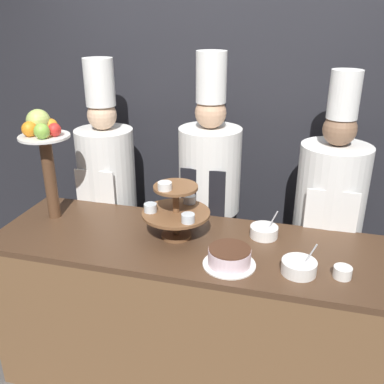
{
  "coord_description": "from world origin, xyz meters",
  "views": [
    {
      "loc": [
        0.55,
        -1.61,
        2.1
      ],
      "look_at": [
        0.0,
        0.45,
        1.21
      ],
      "focal_mm": 40.0,
      "sensor_mm": 36.0,
      "label": 1
    }
  ],
  "objects": [
    {
      "name": "wall_back",
      "position": [
        0.0,
        1.27,
        1.4
      ],
      "size": [
        10.0,
        0.06,
        2.8
      ],
      "color": "#232328",
      "rests_on": "ground_plane"
    },
    {
      "name": "cup_white",
      "position": [
        0.79,
        0.21,
        0.98
      ],
      "size": [
        0.09,
        0.09,
        0.05
      ],
      "color": "white",
      "rests_on": "buffet_counter"
    },
    {
      "name": "buffet_counter",
      "position": [
        0.0,
        0.35,
        0.48
      ],
      "size": [
        2.15,
        0.69,
        0.96
      ],
      "color": "brown",
      "rests_on": "ground_plane"
    },
    {
      "name": "cake_round",
      "position": [
        0.26,
        0.17,
        1.0
      ],
      "size": [
        0.26,
        0.26,
        0.09
      ],
      "color": "white",
      "rests_on": "buffet_counter"
    },
    {
      "name": "chef_center_right",
      "position": [
        0.75,
        0.88,
        0.97
      ],
      "size": [
        0.41,
        0.41,
        1.82
      ],
      "color": "#28282D",
      "rests_on": "ground_plane"
    },
    {
      "name": "chef_center_left",
      "position": [
        -0.0,
        0.88,
        1.02
      ],
      "size": [
        0.39,
        0.39,
        1.9
      ],
      "color": "black",
      "rests_on": "ground_plane"
    },
    {
      "name": "tiered_stand",
      "position": [
        -0.08,
        0.38,
        1.13
      ],
      "size": [
        0.37,
        0.37,
        0.34
      ],
      "color": "brown",
      "rests_on": "buffet_counter"
    },
    {
      "name": "chef_left",
      "position": [
        -0.72,
        0.88,
        0.98
      ],
      "size": [
        0.38,
        0.38,
        1.84
      ],
      "color": "black",
      "rests_on": "ground_plane"
    },
    {
      "name": "serving_bowl_near",
      "position": [
        0.59,
        0.19,
        0.99
      ],
      "size": [
        0.17,
        0.17,
        0.17
      ],
      "color": "white",
      "rests_on": "buffet_counter"
    },
    {
      "name": "fruit_pedestal",
      "position": [
        -0.87,
        0.45,
        1.42
      ],
      "size": [
        0.29,
        0.29,
        0.64
      ],
      "color": "brown",
      "rests_on": "buffet_counter"
    },
    {
      "name": "serving_bowl_far",
      "position": [
        0.39,
        0.51,
        0.99
      ],
      "size": [
        0.15,
        0.15,
        0.16
      ],
      "color": "white",
      "rests_on": "buffet_counter"
    }
  ]
}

